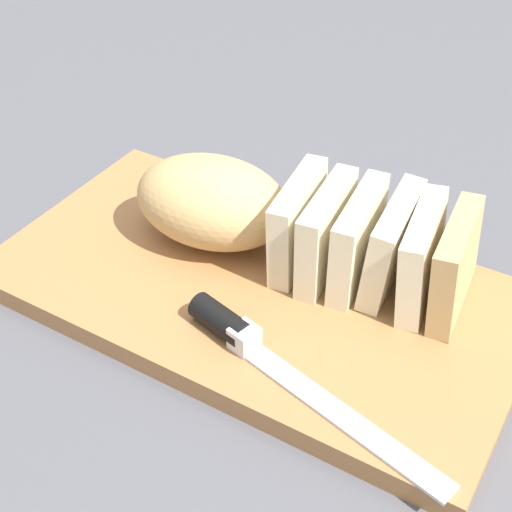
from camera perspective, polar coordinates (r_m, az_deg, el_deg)
The scene contains 6 objects.
ground_plane at distance 0.69m, azimuth -0.00°, elevation -3.30°, with size 3.00×3.00×0.00m, color #4C4C51.
cutting_board at distance 0.68m, azimuth -0.00°, elevation -2.65°, with size 0.48×0.25×0.02m, color #9E6B3D.
bread_loaf at distance 0.68m, azimuth 1.93°, elevation 2.82°, with size 0.33×0.14×0.08m.
bread_knife at distance 0.60m, azimuth -0.49°, elevation -6.67°, with size 0.25×0.08×0.02m.
crumb_near_knife at distance 0.70m, azimuth 4.82°, elevation -0.08°, with size 0.00×0.00×0.00m, color tan.
crumb_near_loaf at distance 0.68m, azimuth 7.06°, elevation -1.72°, with size 0.00×0.00×0.00m, color tan.
Camera 1 is at (0.26, -0.43, 0.46)m, focal length 52.27 mm.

